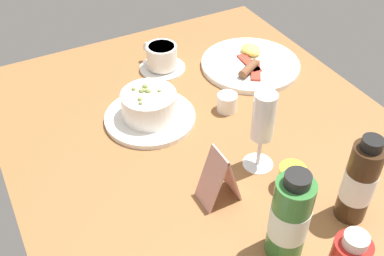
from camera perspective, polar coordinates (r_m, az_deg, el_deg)
The scene contains 10 objects.
ground_plane at distance 99.85cm, azimuth 3.24°, elevation -3.29°, with size 110.00×84.00×3.00cm, color brown.
porridge_bowl at distance 104.60cm, azimuth -5.27°, elevation 2.49°, with size 20.72×20.72×8.06cm.
coffee_cup at distance 121.91cm, azimuth -3.75°, elevation 8.60°, with size 12.48×12.03×6.82cm.
creamer_jug at distance 108.11cm, azimuth 4.36°, elevation 3.21°, with size 5.03×5.34×4.91cm.
wine_glass at distance 88.92cm, azimuth 8.74°, elevation 0.83°, with size 6.28×6.28×17.70cm.
jam_jar at distance 91.37cm, azimuth 12.11°, elevation -5.95°, with size 5.19×5.19×5.08cm.
sauce_bottle_green at distance 77.05cm, azimuth 11.89°, elevation -10.79°, with size 6.48×6.48×18.27cm.
sauce_bottle_brown at distance 85.50cm, azimuth 19.86°, elevation -6.29°, with size 5.61×5.61×18.39cm.
breakfast_plate at distance 124.68cm, azimuth 7.18°, elevation 7.85°, with size 25.93×25.93×3.70cm.
menu_card at distance 85.35cm, azimuth 3.37°, elevation -5.92°, with size 5.61×7.27×11.61cm.
Camera 1 is at (60.96, -38.77, 67.43)cm, focal length 43.39 mm.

